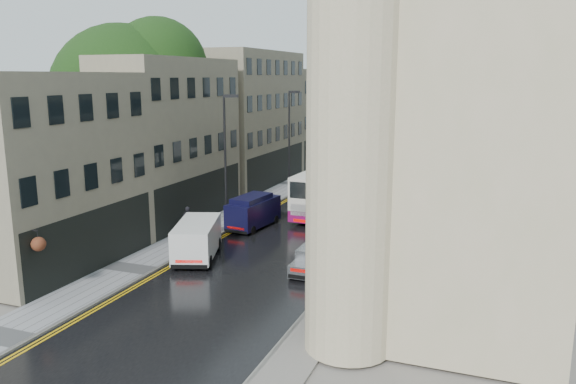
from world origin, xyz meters
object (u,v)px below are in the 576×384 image
Objects in this scene: navy_van at (230,214)px; lamp_post_near at (225,163)px; tree_far at (218,118)px; cream_bus at (304,195)px; tree_near at (125,120)px; white_van at (174,249)px; silver_hatchback at (292,265)px; white_lorry at (372,168)px; lamp_post_far at (289,142)px; pedestrian at (188,221)px.

navy_van is 3.33m from lamp_post_near.
tree_far reaches higher than cream_bus.
tree_near is 13.20m from white_van.
tree_near is 17.79m from silver_hatchback.
white_lorry reaches higher than white_van.
tree_far reaches higher than white_van.
white_van is at bearing -106.04° from lamp_post_near.
tree_near is 1.63× the size of lamp_post_far.
tree_near is 8.99m from pedestrian.
cream_bus is 9.50m from lamp_post_far.
white_lorry is 0.94× the size of lamp_post_near.
lamp_post_far reaches higher than cream_bus.
cream_bus is 1.51× the size of white_lorry.
silver_hatchback is 0.42× the size of lamp_post_near.
white_lorry reaches higher than silver_hatchback.
lamp_post_far is (1.07, 15.19, 3.36)m from pedestrian.
tree_near reaches higher than lamp_post_near.
cream_bus is 1.43× the size of lamp_post_far.
pedestrian is at bearing 151.71° from silver_hatchback.
navy_van reaches higher than silver_hatchback.
navy_van is 13.65m from lamp_post_far.
tree_far is 14.46m from white_lorry.
silver_hatchback is 10.69m from lamp_post_near.
white_van is at bearing -68.35° from tree_far.
tree_far is at bearing 97.12° from lamp_post_near.
tree_near reaches higher than white_lorry.
white_van is 1.05× the size of navy_van.
tree_far is 15.36m from lamp_post_near.
navy_van is 2.44× the size of pedestrian.
lamp_post_near is 1.01× the size of lamp_post_far.
tree_far is 23.23m from white_van.
tree_far reaches higher than silver_hatchback.
white_lorry is 2.22× the size of silver_hatchback.
pedestrian is (-1.98, -1.95, -0.12)m from navy_van.
white_van is at bearing -172.93° from silver_hatchback.
tree_far is at bearing 126.34° from navy_van.
tree_near is 1.14× the size of cream_bus.
white_lorry is (13.68, 2.27, -4.09)m from tree_far.
cream_bus is 12.32m from silver_hatchback.
cream_bus is 1.42× the size of lamp_post_near.
white_lorry is at bearing -1.57° from lamp_post_far.
tree_far is 17.47m from pedestrian.
cream_bus is at bearing 21.44° from tree_near.
white_lorry is (2.45, 10.74, 0.45)m from cream_bus.
tree_near reaches higher than navy_van.
tree_near is 10.09m from navy_van.
white_lorry is 7.51m from lamp_post_far.
tree_near is 8.20m from lamp_post_near.
lamp_post_near is (1.54, 2.30, 3.40)m from pedestrian.
cream_bus is 6.68× the size of pedestrian.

